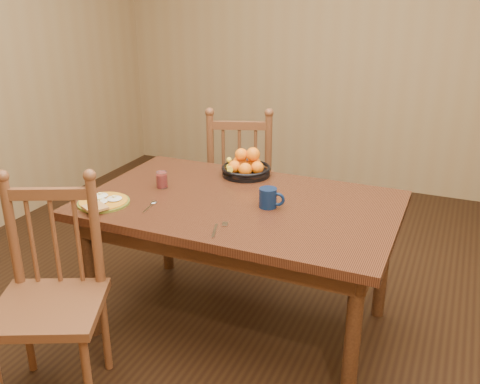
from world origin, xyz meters
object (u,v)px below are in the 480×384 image
at_px(fruit_bowl, 246,167).
at_px(chair_far, 241,181).
at_px(dining_table, 240,216).
at_px(breakfast_plate, 103,202).
at_px(coffee_mug, 269,198).
at_px(chair_near, 51,298).

bearing_deg(fruit_bowl, chair_far, 116.38).
bearing_deg(dining_table, breakfast_plate, -153.26).
relative_size(chair_far, coffee_mug, 7.69).
relative_size(chair_far, breakfast_plate, 3.37).
bearing_deg(fruit_bowl, breakfast_plate, -125.38).
relative_size(chair_far, chair_near, 1.01).
bearing_deg(dining_table, fruit_bowl, 108.54).
xyz_separation_m(dining_table, breakfast_plate, (-0.62, -0.31, 0.10)).
bearing_deg(fruit_bowl, dining_table, -71.46).
height_order(dining_table, chair_near, chair_near).
xyz_separation_m(chair_near, breakfast_plate, (-0.05, 0.49, 0.27)).
relative_size(dining_table, chair_near, 1.57).
relative_size(dining_table, chair_far, 1.56).
bearing_deg(coffee_mug, breakfast_plate, -159.36).
relative_size(dining_table, fruit_bowl, 5.52).
bearing_deg(coffee_mug, dining_table, 174.00).
distance_m(dining_table, coffee_mug, 0.21).
bearing_deg(fruit_bowl, coffee_mug, -53.81).
bearing_deg(breakfast_plate, dining_table, 26.74).
distance_m(coffee_mug, fruit_bowl, 0.50).
distance_m(chair_near, coffee_mug, 1.12).
relative_size(breakfast_plate, coffee_mug, 2.28).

